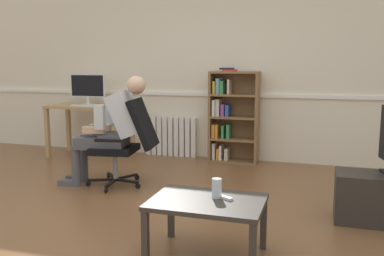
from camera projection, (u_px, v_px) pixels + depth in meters
name	position (u px, v px, depth m)	size (l,w,h in m)	color
ground_plane	(146.00, 221.00, 3.58)	(18.00, 18.00, 0.00)	brown
back_wall	(220.00, 64.00, 5.87)	(12.00, 0.13, 2.70)	beige
computer_desk	(90.00, 113.00, 6.05)	(1.18, 0.61, 0.76)	tan
imac_monitor	(88.00, 87.00, 6.08)	(0.57, 0.14, 0.45)	silver
keyboard	(85.00, 105.00, 5.89)	(0.41, 0.12, 0.02)	silver
computer_mouse	(102.00, 105.00, 5.83)	(0.06, 0.10, 0.03)	white
bookshelf	(231.00, 117.00, 5.72)	(0.67, 0.29, 1.30)	brown
radiator	(171.00, 136.00, 6.14)	(0.77, 0.08, 0.58)	white
office_chair	(127.00, 139.00, 4.56)	(0.79, 0.63, 0.98)	black
person_seated	(112.00, 128.00, 4.57)	(1.00, 0.45, 1.22)	#4C4C51
coffee_table	(207.00, 207.00, 2.87)	(0.78, 0.56, 0.42)	#332D28
drinking_glass	(217.00, 188.00, 2.90)	(0.07, 0.07, 0.14)	silver
spare_remote	(223.00, 197.00, 2.89)	(0.04, 0.15, 0.02)	white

